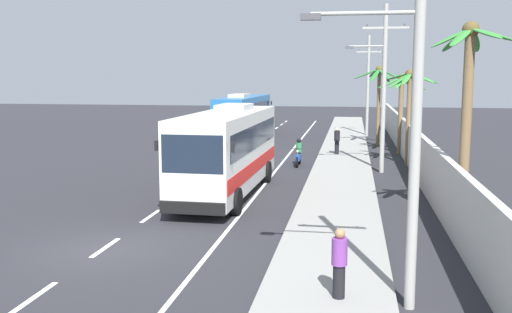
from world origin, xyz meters
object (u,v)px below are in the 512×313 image
(coach_bus_far_lane, at_px, (243,113))
(utility_pole_nearest, at_px, (413,96))
(palm_fourth, at_px, (468,92))
(motorcycle_beside_bus, at_px, (299,155))
(pedestrian_midwalk, at_px, (337,140))
(coach_bus_foreground, at_px, (228,149))
(palm_nearest, at_px, (401,96))
(palm_second, at_px, (379,85))
(pedestrian_near_kerb, at_px, (339,262))
(utility_pole_far, at_px, (368,84))
(palm_third, at_px, (409,92))
(utility_pole_mid, at_px, (383,84))

(coach_bus_far_lane, distance_m, utility_pole_nearest, 38.15)
(palm_fourth, bearing_deg, motorcycle_beside_bus, 118.25)
(palm_fourth, bearing_deg, pedestrian_midwalk, 105.55)
(coach_bus_foreground, relative_size, motorcycle_beside_bus, 5.46)
(coach_bus_foreground, xyz_separation_m, coach_bus_far_lane, (-3.96, 24.85, -0.15))
(coach_bus_far_lane, height_order, motorcycle_beside_bus, coach_bus_far_lane)
(palm_nearest, distance_m, palm_second, 4.19)
(coach_bus_foreground, relative_size, palm_second, 1.84)
(pedestrian_near_kerb, height_order, utility_pole_far, utility_pole_far)
(palm_third, height_order, palm_fourth, palm_fourth)
(palm_second, bearing_deg, motorcycle_beside_bus, -115.54)
(utility_pole_mid, bearing_deg, coach_bus_far_lane, 121.04)
(motorcycle_beside_bus, distance_m, utility_pole_mid, 6.31)
(utility_pole_nearest, height_order, utility_pole_mid, utility_pole_nearest)
(utility_pole_far, height_order, palm_fourth, utility_pole_far)
(pedestrian_near_kerb, relative_size, palm_third, 0.30)
(utility_pole_far, height_order, palm_second, utility_pole_far)
(motorcycle_beside_bus, bearing_deg, palm_second, 64.46)
(coach_bus_far_lane, distance_m, palm_nearest, 16.07)
(palm_third, bearing_deg, utility_pole_nearest, -95.04)
(utility_pole_far, distance_m, palm_nearest, 10.95)
(coach_bus_foreground, xyz_separation_m, pedestrian_midwalk, (4.36, 12.94, -0.99))
(coach_bus_foreground, distance_m, utility_pole_mid, 10.09)
(palm_nearest, bearing_deg, coach_bus_foreground, -119.63)
(pedestrian_midwalk, height_order, palm_nearest, palm_nearest)
(motorcycle_beside_bus, relative_size, palm_second, 0.34)
(pedestrian_midwalk, relative_size, palm_third, 0.31)
(motorcycle_beside_bus, relative_size, utility_pole_far, 0.23)
(pedestrian_midwalk, relative_size, utility_pole_mid, 0.19)
(palm_nearest, bearing_deg, utility_pole_far, 99.99)
(coach_bus_foreground, xyz_separation_m, motorcycle_beside_bus, (2.29, 8.57, -1.37))
(utility_pole_mid, bearing_deg, motorcycle_beside_bus, 160.01)
(palm_second, xyz_separation_m, palm_third, (1.32, -8.95, -0.24))
(palm_second, height_order, palm_third, palm_second)
(motorcycle_beside_bus, distance_m, pedestrian_near_kerb, 20.47)
(coach_bus_foreground, height_order, utility_pole_mid, utility_pole_mid)
(utility_pole_nearest, bearing_deg, utility_pole_mid, 89.21)
(motorcycle_beside_bus, relative_size, palm_third, 0.36)
(palm_second, distance_m, palm_third, 9.05)
(palm_third, bearing_deg, motorcycle_beside_bus, -168.98)
(pedestrian_midwalk, xyz_separation_m, palm_nearest, (4.05, 1.85, 2.78))
(utility_pole_mid, distance_m, palm_third, 3.33)
(motorcycle_beside_bus, relative_size, utility_pole_mid, 0.22)
(motorcycle_beside_bus, height_order, palm_third, palm_third)
(utility_pole_nearest, relative_size, utility_pole_far, 1.06)
(coach_bus_foreground, bearing_deg, palm_fourth, -24.16)
(coach_bus_far_lane, bearing_deg, pedestrian_near_kerb, -76.09)
(motorcycle_beside_bus, relative_size, pedestrian_near_kerb, 1.20)
(pedestrian_near_kerb, bearing_deg, utility_pole_far, 39.68)
(palm_nearest, relative_size, palm_third, 0.95)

